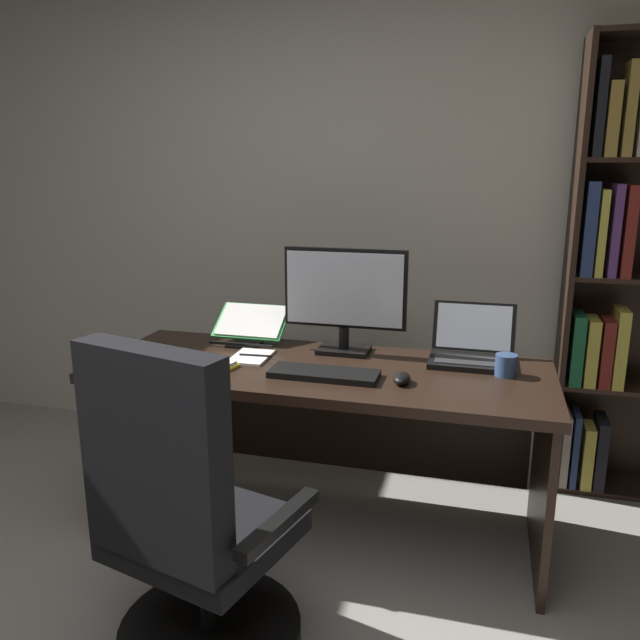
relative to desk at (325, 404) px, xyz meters
The scene contains 12 objects.
wall_back 1.18m from the desk, 95.00° to the left, with size 5.64×0.12×2.70m, color beige.
desk is the anchor object (origin of this frame).
office_chair 0.91m from the desk, 103.06° to the right, with size 0.69×0.60×1.05m.
monitor 0.46m from the desk, 71.76° to the left, with size 0.53×0.16×0.45m.
laptop 0.66m from the desk, 14.10° to the left, with size 0.34×0.29×0.23m.
keyboard 0.29m from the desk, 76.40° to the right, with size 0.42×0.15×0.02m, color black.
computer_mouse 0.45m from the desk, 29.73° to the right, with size 0.06×0.10×0.04m, color black.
reading_stand_with_book 0.53m from the desk, 153.94° to the left, with size 0.33×0.25×0.15m.
open_binder 0.66m from the desk, 156.54° to the right, with size 0.52×0.38×0.02m.
notepad 0.37m from the desk, behind, with size 0.15×0.21×0.01m, color white.
pen 0.36m from the desk, behind, with size 0.01×0.01×0.14m, color black.
coffee_mug 0.76m from the desk, ahead, with size 0.08×0.08×0.09m, color #334C7A.
Camera 1 is at (0.70, -0.92, 1.52)m, focal length 35.07 mm.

